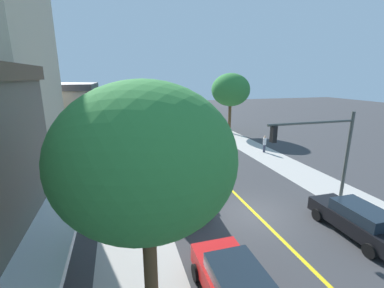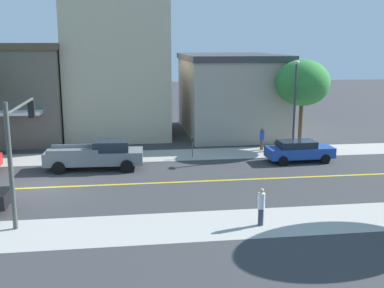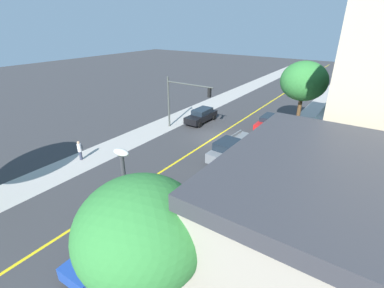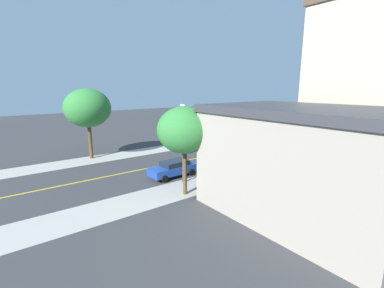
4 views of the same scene
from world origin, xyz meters
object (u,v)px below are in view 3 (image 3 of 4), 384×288
object	(u,v)px
street_tree_left_near	(141,232)
small_dog	(175,283)
grey_pickup_truck	(234,148)
pedestrian_white_shirt	(80,150)
pedestrian_blue_shirt	(191,260)
fire_hydrant	(257,157)
street_lamp	(128,209)
traffic_light_mast	(182,96)
black_sedan_right_curb	(201,115)
parking_meter	(219,191)
blue_sedan_left_curb	(111,248)
red_sedan_left_curb	(269,123)
street_tree_left_far	(304,81)

from	to	relation	value
street_tree_left_near	small_dog	distance (m)	5.03
grey_pickup_truck	pedestrian_white_shirt	distance (m)	13.19
pedestrian_blue_shirt	small_dog	distance (m)	1.17
small_dog	fire_hydrant	bearing A→B (deg)	111.08
street_lamp	pedestrian_white_shirt	size ratio (longest dim) A/B	3.92
traffic_light_mast	pedestrian_white_shirt	bearing A→B (deg)	-105.38
street_lamp	pedestrian_blue_shirt	xyz separation A→B (m)	(-1.83, -1.78, -3.26)
street_lamp	small_dog	bearing A→B (deg)	-156.74
pedestrian_white_shirt	small_dog	world-z (taller)	pedestrian_white_shirt
pedestrian_blue_shirt	street_tree_left_near	bearing A→B (deg)	44.15
pedestrian_white_shirt	small_dog	bearing A→B (deg)	-86.85
traffic_light_mast	pedestrian_white_shirt	xyz separation A→B (m)	(2.97, 10.80, -2.86)
fire_hydrant	black_sedan_right_curb	distance (m)	10.86
parking_meter	pedestrian_white_shirt	xyz separation A→B (m)	(12.84, 1.31, -0.03)
blue_sedan_left_curb	grey_pickup_truck	size ratio (longest dim) A/B	0.73
parking_meter	red_sedan_left_curb	distance (m)	15.00
street_lamp	grey_pickup_truck	bearing A→B (deg)	-81.58
street_tree_left_far	small_dog	xyz separation A→B (m)	(-0.77, 21.76, -5.15)
pedestrian_blue_shirt	red_sedan_left_curb	bearing A→B (deg)	-130.26
red_sedan_left_curb	small_dog	size ratio (longest dim) A/B	5.17
pedestrian_blue_shirt	traffic_light_mast	bearing A→B (deg)	-103.10
street_tree_left_far	small_dog	distance (m)	22.38
traffic_light_mast	small_dog	bearing A→B (deg)	-54.70
street_tree_left_near	pedestrian_blue_shirt	size ratio (longest dim) A/B	3.99
street_tree_left_near	blue_sedan_left_curb	world-z (taller)	street_tree_left_near
street_lamp	blue_sedan_left_curb	world-z (taller)	street_lamp
grey_pickup_truck	street_tree_left_near	bearing A→B (deg)	17.98
blue_sedan_left_curb	grey_pickup_truck	xyz separation A→B (m)	(0.09, -13.54, 0.16)
small_dog	black_sedan_right_curb	bearing A→B (deg)	133.38
street_lamp	black_sedan_right_curb	world-z (taller)	street_lamp
street_tree_left_far	fire_hydrant	bearing A→B (deg)	82.96
fire_hydrant	red_sedan_left_curb	world-z (taller)	red_sedan_left_curb
pedestrian_blue_shirt	grey_pickup_truck	bearing A→B (deg)	-122.76
fire_hydrant	grey_pickup_truck	size ratio (longest dim) A/B	0.14
fire_hydrant	parking_meter	size ratio (longest dim) A/B	0.59
street_tree_left_near	small_dog	bearing A→B (deg)	-78.76
fire_hydrant	red_sedan_left_curb	xyz separation A→B (m)	(1.81, -7.86, 0.39)
red_sedan_left_curb	blue_sedan_left_curb	xyz separation A→B (m)	(0.05, 21.92, -0.03)
pedestrian_blue_shirt	black_sedan_right_curb	bearing A→B (deg)	-109.13
fire_hydrant	pedestrian_blue_shirt	bearing A→B (deg)	98.71
street_tree_left_near	small_dog	size ratio (longest dim) A/B	7.83
fire_hydrant	blue_sedan_left_curb	bearing A→B (deg)	82.48
street_tree_left_far	blue_sedan_left_curb	xyz separation A→B (m)	(2.86, 22.21, -4.79)
black_sedan_right_curb	pedestrian_blue_shirt	size ratio (longest dim) A/B	2.78
pedestrian_white_shirt	pedestrian_blue_shirt	xyz separation A→B (m)	(-14.52, 4.25, -0.02)
parking_meter	small_dog	size ratio (longest dim) A/B	1.67
red_sedan_left_curb	pedestrian_white_shirt	distance (m)	19.44
pedestrian_white_shirt	small_dog	size ratio (longest dim) A/B	2.00
red_sedan_left_curb	pedestrian_blue_shirt	distance (m)	20.75
red_sedan_left_curb	black_sedan_right_curb	bearing A→B (deg)	-74.14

